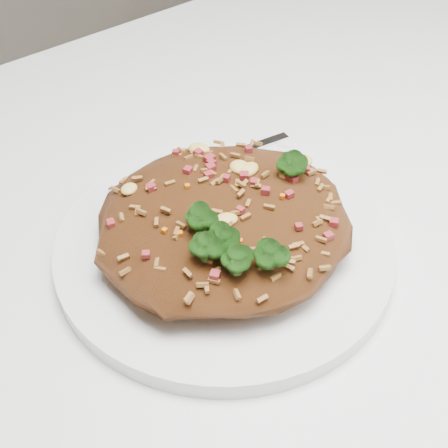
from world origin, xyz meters
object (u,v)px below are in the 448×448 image
(plate, at_px, (224,246))
(fork, at_px, (213,161))
(fried_rice, at_px, (225,214))
(dining_table, at_px, (180,407))

(plate, bearing_deg, fork, 56.55)
(fried_rice, bearing_deg, dining_table, -154.27)
(plate, xyz_separation_m, fried_rice, (-0.00, -0.00, 0.03))
(dining_table, distance_m, plate, 0.13)
(fork, bearing_deg, fried_rice, -113.78)
(plate, height_order, fried_rice, fried_rice)
(plate, bearing_deg, fried_rice, -113.10)
(dining_table, relative_size, plate, 4.91)
(fried_rice, distance_m, fork, 0.09)
(dining_table, height_order, fried_rice, fried_rice)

